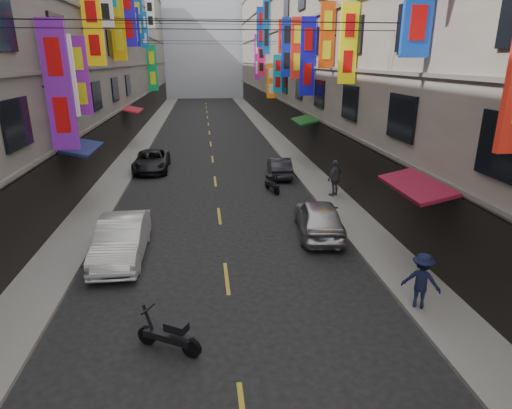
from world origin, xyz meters
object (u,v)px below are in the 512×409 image
object	(u,v)px
scooter_crossing	(169,335)
car_left_far	(152,161)
pedestrian_rnear	(421,281)
scooter_far_right	(272,184)
car_right_mid	(319,217)
car_right_far	(280,167)
car_left_mid	(122,239)
pedestrian_rfar	(335,178)

from	to	relation	value
scooter_crossing	car_left_far	size ratio (longest dim) A/B	0.35
scooter_crossing	pedestrian_rnear	world-z (taller)	pedestrian_rnear
scooter_far_right	car_left_far	distance (m)	8.98
scooter_crossing	scooter_far_right	size ratio (longest dim) A/B	0.91
car_right_mid	car_right_far	distance (m)	9.28
car_left_mid	car_right_mid	bearing A→B (deg)	10.00
scooter_crossing	car_left_far	xyz separation A→B (m)	(-2.39, 18.70, 0.21)
pedestrian_rnear	scooter_far_right	bearing A→B (deg)	-46.20
car_right_mid	car_right_far	xyz separation A→B (m)	(0.00, 9.28, -0.14)
car_left_mid	car_right_far	bearing A→B (deg)	54.09
car_left_mid	pedestrian_rfar	bearing A→B (deg)	31.77
car_left_mid	car_right_mid	distance (m)	7.79
pedestrian_rfar	pedestrian_rnear	bearing A→B (deg)	50.27
scooter_far_right	pedestrian_rfar	bearing A→B (deg)	140.18
scooter_far_right	car_right_far	xyz separation A→B (m)	(0.97, 3.06, 0.16)
scooter_far_right	pedestrian_rnear	xyz separation A→B (m)	(2.37, -12.14, 0.51)
pedestrian_rnear	pedestrian_rfar	world-z (taller)	pedestrian_rfar
scooter_far_right	car_left_mid	xyz separation A→B (m)	(-6.69, -7.59, 0.30)
scooter_crossing	car_left_far	distance (m)	18.86
car_left_far	pedestrian_rfar	xyz separation A→B (m)	(10.11, -7.07, 0.42)
scooter_crossing	car_right_mid	xyz separation A→B (m)	(5.61, 6.91, 0.30)
car_right_mid	car_right_far	bearing A→B (deg)	-83.22
scooter_crossing	car_right_mid	bearing A→B (deg)	-9.23
car_right_mid	pedestrian_rfar	bearing A→B (deg)	-107.31
scooter_far_right	car_right_mid	world-z (taller)	car_right_mid
pedestrian_rfar	car_left_far	bearing A→B (deg)	-70.89
scooter_crossing	pedestrian_rnear	distance (m)	7.09
car_left_mid	car_left_far	distance (m)	13.17
scooter_far_right	car_left_far	size ratio (longest dim) A/B	0.38
car_left_far	car_right_far	world-z (taller)	car_left_far
scooter_crossing	car_left_mid	xyz separation A→B (m)	(-2.06, 5.54, 0.30)
car_left_far	scooter_far_right	bearing A→B (deg)	-38.82
car_left_mid	car_left_far	bearing A→B (deg)	91.29
car_left_mid	pedestrian_rnear	xyz separation A→B (m)	(9.07, -4.55, 0.20)
scooter_crossing	pedestrian_rfar	bearing A→B (deg)	-3.75
car_right_far	pedestrian_rnear	size ratio (longest dim) A/B	2.19
scooter_far_right	car_right_far	distance (m)	3.22
scooter_crossing	pedestrian_rnear	size ratio (longest dim) A/B	0.98
pedestrian_rnear	pedestrian_rfar	bearing A→B (deg)	-61.06
scooter_crossing	car_left_mid	size ratio (longest dim) A/B	0.36
scooter_far_right	car_left_far	xyz separation A→B (m)	(-7.03, 5.58, 0.21)
car_right_far	car_right_mid	bearing A→B (deg)	94.06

